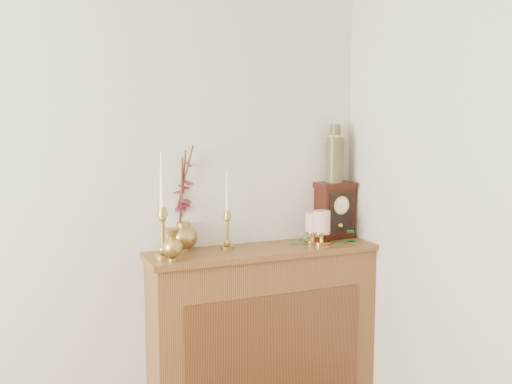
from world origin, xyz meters
name	(u,v)px	position (x,y,z in m)	size (l,w,h in m)	color
console_shelf	(264,339)	(1.40, 2.10, 0.44)	(1.24, 0.34, 0.93)	brown
candlestick_left	(163,224)	(0.86, 2.08, 1.10)	(0.09, 0.09, 0.52)	#AD9545
candlestick_center	(227,224)	(1.21, 2.14, 1.07)	(0.07, 0.07, 0.41)	#AD9545
bud_vase	(172,245)	(0.89, 2.00, 1.01)	(0.10, 0.10, 0.16)	#AD9545
ginger_jar	(183,202)	(1.01, 2.25, 1.17)	(0.22, 0.24, 0.54)	#AD9545
pillar_candle_left	(313,226)	(1.69, 2.11, 1.02)	(0.09, 0.09, 0.18)	#BA8C41
pillar_candle_right	(322,226)	(1.72, 2.06, 1.03)	(0.10, 0.10, 0.19)	#BA8C41
ivy_garland	(330,241)	(1.78, 2.07, 0.94)	(0.38, 0.16, 0.07)	#266628
mantel_clock	(334,211)	(1.87, 2.19, 1.08)	(0.22, 0.16, 0.32)	black
ceramic_vase	(335,156)	(1.87, 2.19, 1.39)	(0.10, 0.10, 0.32)	#193326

